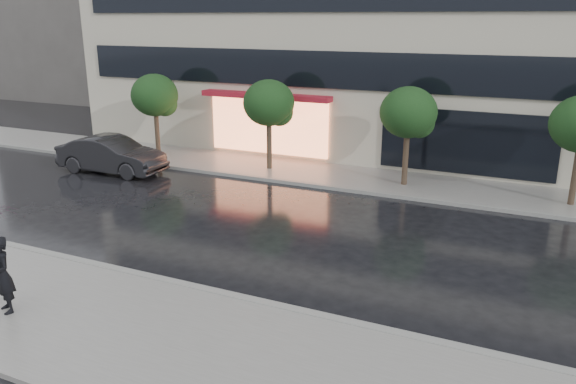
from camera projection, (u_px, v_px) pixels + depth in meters
The scene contains 10 objects.
ground at pixel (203, 272), 14.94m from camera, with size 120.00×120.00×0.00m, color black.
sidewalk_near at pixel (120, 328), 12.11m from camera, with size 60.00×4.50×0.12m, color slate.
sidewalk_far at pixel (335, 176), 23.81m from camera, with size 60.00×3.50×0.12m, color slate.
curb_near at pixel (181, 285), 14.05m from camera, with size 60.00×0.25×0.14m, color gray.
curb_far at pixel (320, 186), 22.29m from camera, with size 60.00×0.25×0.14m, color gray.
bg_building_left at pixel (87, 24), 46.89m from camera, with size 14.00×10.00×12.00m, color #59544F.
tree_far_west at pixel (156, 97), 26.34m from camera, with size 2.20×2.20×3.99m.
tree_mid_west at pixel (270, 105), 23.95m from camera, with size 2.20×2.20×3.99m.
tree_mid_east at pixel (410, 114), 21.55m from camera, with size 2.20×2.20×3.99m.
parked_car at pixel (112, 155), 24.27m from camera, with size 1.68×4.82×1.59m, color black.
Camera 1 is at (7.77, -11.43, 6.48)m, focal length 35.00 mm.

